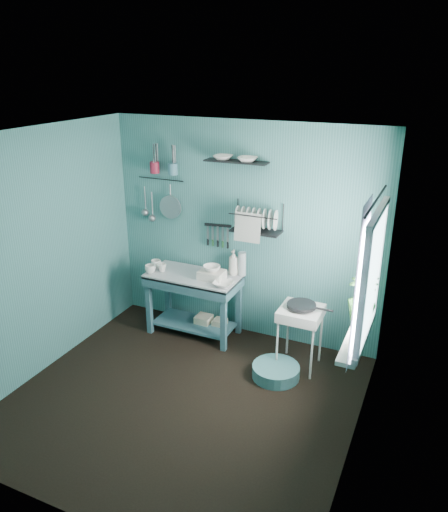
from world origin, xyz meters
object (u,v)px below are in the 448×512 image
at_px(mug_left, 150,269).
at_px(wash_tub, 212,275).
at_px(utensil_cup_magenta, 155,167).
at_px(storage_tin_small, 220,327).
at_px(frying_pan, 301,305).
at_px(storage_tin_large, 204,324).
at_px(water_bottle, 242,264).
at_px(potted_plant, 362,298).
at_px(soap_bottle, 233,262).
at_px(mug_mid, 162,268).
at_px(hotplate_stand, 299,338).
at_px(mug_right, 156,264).
at_px(colander, 170,207).
at_px(dish_rack, 256,218).
at_px(utensil_cup_teal, 173,169).
at_px(floor_basin, 276,371).
at_px(work_counter, 194,304).

height_order(mug_left, wash_tub, wash_tub).
distance_m(utensil_cup_magenta, storage_tin_small, 2.03).
relative_size(frying_pan, storage_tin_large, 1.36).
bearing_deg(utensil_cup_magenta, water_bottle, -0.53).
relative_size(potted_plant, storage_tin_small, 2.31).
xyz_separation_m(wash_tub, water_bottle, (0.27, 0.24, 0.09)).
distance_m(wash_tub, soap_bottle, 0.30).
bearing_deg(mug_mid, frying_pan, -3.57).
bearing_deg(soap_bottle, mug_left, -158.20).
xyz_separation_m(mug_mid, hotplate_stand, (1.72, -0.11, -0.46)).
distance_m(mug_right, colander, 0.70).
height_order(mug_left, utensil_cup_magenta, utensil_cup_magenta).
bearing_deg(storage_tin_large, potted_plant, -14.82).
bearing_deg(utensil_cup_magenta, dish_rack, -2.22).
distance_m(mug_left, storage_tin_large, 0.93).
relative_size(utensil_cup_magenta, utensil_cup_teal, 1.00).
bearing_deg(soap_bottle, wash_tub, -127.69).
height_order(mug_left, storage_tin_large, mug_left).
relative_size(mug_mid, dish_rack, 0.18).
relative_size(mug_right, floor_basin, 0.25).
height_order(work_counter, storage_tin_small, work_counter).
height_order(mug_left, utensil_cup_teal, utensil_cup_teal).
bearing_deg(floor_basin, utensil_cup_teal, 155.77).
height_order(frying_pan, potted_plant, potted_plant).
distance_m(mug_mid, wash_tub, 0.63).
xyz_separation_m(mug_mid, utensil_cup_magenta, (-0.22, 0.29, 1.11)).
xyz_separation_m(mug_left, storage_tin_small, (0.78, 0.24, -0.71)).
bearing_deg(mug_mid, storage_tin_large, 12.91).
relative_size(dish_rack, utensil_cup_magenta, 4.23).
relative_size(soap_bottle, hotplate_stand, 0.44).
height_order(potted_plant, storage_tin_small, potted_plant).
height_order(water_bottle, hotplate_stand, water_bottle).
distance_m(utensil_cup_magenta, colander, 0.50).
height_order(work_counter, mug_left, mug_left).
bearing_deg(mug_right, colander, 73.75).
height_order(wash_tub, potted_plant, potted_plant).
relative_size(utensil_cup_teal, floor_basin, 0.26).
bearing_deg(wash_tub, mug_left, -169.14).
distance_m(dish_rack, colander, 1.12).
distance_m(mug_right, storage_tin_large, 0.92).
height_order(dish_rack, utensil_cup_teal, utensil_cup_teal).
bearing_deg(storage_tin_large, utensil_cup_teal, 158.39).
xyz_separation_m(hotplate_stand, floor_basin, (-0.15, -0.30, -0.28)).
bearing_deg(storage_tin_large, mug_right, -175.24).
distance_m(utensil_cup_teal, storage_tin_large, 1.87).
height_order(soap_bottle, floor_basin, soap_bottle).
relative_size(utensil_cup_magenta, colander, 0.46).
xyz_separation_m(wash_tub, colander, (-0.67, 0.28, 0.64)).
distance_m(dish_rack, floor_basin, 1.64).
relative_size(mug_right, utensil_cup_teal, 0.95).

